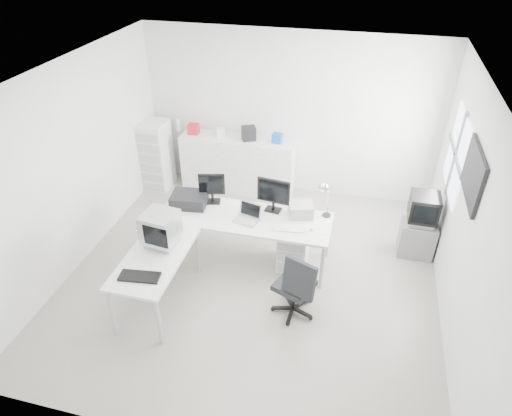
% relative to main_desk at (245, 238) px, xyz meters
% --- Properties ---
extents(floor, '(5.00, 5.00, 0.01)m').
position_rel_main_desk_xyz_m(floor, '(0.19, -0.32, -0.38)').
color(floor, '#B5B2A2').
rests_on(floor, ground).
extents(ceiling, '(5.00, 5.00, 0.01)m').
position_rel_main_desk_xyz_m(ceiling, '(0.19, -0.32, 2.42)').
color(ceiling, white).
rests_on(ceiling, back_wall).
extents(back_wall, '(5.00, 0.02, 2.80)m').
position_rel_main_desk_xyz_m(back_wall, '(0.19, 2.18, 1.02)').
color(back_wall, silver).
rests_on(back_wall, floor).
extents(left_wall, '(0.02, 5.00, 2.80)m').
position_rel_main_desk_xyz_m(left_wall, '(-2.31, -0.32, 1.02)').
color(left_wall, silver).
rests_on(left_wall, floor).
extents(right_wall, '(0.02, 5.00, 2.80)m').
position_rel_main_desk_xyz_m(right_wall, '(2.69, -0.32, 1.02)').
color(right_wall, silver).
rests_on(right_wall, floor).
extents(window, '(0.02, 1.20, 1.10)m').
position_rel_main_desk_xyz_m(window, '(2.67, 0.88, 1.23)').
color(window, white).
rests_on(window, right_wall).
extents(wall_picture, '(0.04, 0.90, 0.60)m').
position_rel_main_desk_xyz_m(wall_picture, '(2.66, -0.22, 1.52)').
color(wall_picture, black).
rests_on(wall_picture, right_wall).
extents(main_desk, '(2.40, 0.80, 0.75)m').
position_rel_main_desk_xyz_m(main_desk, '(0.00, 0.00, 0.00)').
color(main_desk, white).
rests_on(main_desk, floor).
extents(side_desk, '(0.70, 1.40, 0.75)m').
position_rel_main_desk_xyz_m(side_desk, '(-0.85, -1.10, 0.00)').
color(side_desk, white).
rests_on(side_desk, floor).
extents(drawer_pedestal, '(0.40, 0.50, 0.60)m').
position_rel_main_desk_xyz_m(drawer_pedestal, '(0.70, 0.05, -0.08)').
color(drawer_pedestal, white).
rests_on(drawer_pedestal, floor).
extents(inkjet_printer, '(0.54, 0.44, 0.18)m').
position_rel_main_desk_xyz_m(inkjet_printer, '(-0.85, 0.10, 0.46)').
color(inkjet_printer, black).
rests_on(inkjet_printer, main_desk).
extents(lcd_monitor_small, '(0.41, 0.30, 0.47)m').
position_rel_main_desk_xyz_m(lcd_monitor_small, '(-0.55, 0.25, 0.61)').
color(lcd_monitor_small, black).
rests_on(lcd_monitor_small, main_desk).
extents(lcd_monitor_large, '(0.49, 0.25, 0.49)m').
position_rel_main_desk_xyz_m(lcd_monitor_large, '(0.35, 0.25, 0.62)').
color(lcd_monitor_large, black).
rests_on(lcd_monitor_large, main_desk).
extents(laptop, '(0.40, 0.41, 0.22)m').
position_rel_main_desk_xyz_m(laptop, '(0.05, -0.10, 0.48)').
color(laptop, '#B7B7BA').
rests_on(laptop, main_desk).
extents(white_keyboard, '(0.44, 0.18, 0.02)m').
position_rel_main_desk_xyz_m(white_keyboard, '(0.65, -0.15, 0.38)').
color(white_keyboard, white).
rests_on(white_keyboard, main_desk).
extents(white_mouse, '(0.05, 0.05, 0.05)m').
position_rel_main_desk_xyz_m(white_mouse, '(0.95, -0.10, 0.40)').
color(white_mouse, white).
rests_on(white_mouse, main_desk).
extents(laser_printer, '(0.39, 0.36, 0.19)m').
position_rel_main_desk_xyz_m(laser_printer, '(0.75, 0.22, 0.47)').
color(laser_printer, '#A5A5A5').
rests_on(laser_printer, main_desk).
extents(desk_lamp, '(0.15, 0.15, 0.45)m').
position_rel_main_desk_xyz_m(desk_lamp, '(1.10, 0.30, 0.60)').
color(desk_lamp, silver).
rests_on(desk_lamp, main_desk).
extents(crt_monitor, '(0.42, 0.42, 0.43)m').
position_rel_main_desk_xyz_m(crt_monitor, '(-0.85, -0.85, 0.59)').
color(crt_monitor, '#B7B7BA').
rests_on(crt_monitor, side_desk).
extents(black_keyboard, '(0.49, 0.25, 0.03)m').
position_rel_main_desk_xyz_m(black_keyboard, '(-0.85, -1.50, 0.39)').
color(black_keyboard, black).
rests_on(black_keyboard, side_desk).
extents(office_chair, '(0.73, 0.73, 0.97)m').
position_rel_main_desk_xyz_m(office_chair, '(0.87, -0.86, 0.11)').
color(office_chair, '#242729').
rests_on(office_chair, floor).
extents(tv_cabinet, '(0.50, 0.41, 0.54)m').
position_rel_main_desk_xyz_m(tv_cabinet, '(2.41, 0.75, -0.10)').
color(tv_cabinet, slate).
rests_on(tv_cabinet, floor).
extents(crt_tv, '(0.50, 0.48, 0.45)m').
position_rel_main_desk_xyz_m(crt_tv, '(2.41, 0.75, 0.39)').
color(crt_tv, black).
rests_on(crt_tv, tv_cabinet).
extents(sideboard, '(2.01, 0.50, 1.00)m').
position_rel_main_desk_xyz_m(sideboard, '(-0.65, 1.92, 0.13)').
color(sideboard, white).
rests_on(sideboard, floor).
extents(clutter_box_a, '(0.18, 0.17, 0.18)m').
position_rel_main_desk_xyz_m(clutter_box_a, '(-1.45, 1.92, 0.72)').
color(clutter_box_a, red).
rests_on(clutter_box_a, sideboard).
extents(clutter_box_b, '(0.18, 0.17, 0.15)m').
position_rel_main_desk_xyz_m(clutter_box_b, '(-0.95, 1.92, 0.70)').
color(clutter_box_b, white).
rests_on(clutter_box_b, sideboard).
extents(clutter_box_c, '(0.29, 0.28, 0.23)m').
position_rel_main_desk_xyz_m(clutter_box_c, '(-0.45, 1.92, 0.74)').
color(clutter_box_c, black).
rests_on(clutter_box_c, sideboard).
extents(clutter_box_d, '(0.18, 0.16, 0.16)m').
position_rel_main_desk_xyz_m(clutter_box_d, '(0.05, 1.92, 0.71)').
color(clutter_box_d, '#1954B0').
rests_on(clutter_box_d, sideboard).
extents(clutter_bottle, '(0.07, 0.07, 0.22)m').
position_rel_main_desk_xyz_m(clutter_bottle, '(-1.75, 1.96, 0.74)').
color(clutter_bottle, white).
rests_on(clutter_bottle, sideboard).
extents(filing_cabinet, '(0.44, 0.52, 1.25)m').
position_rel_main_desk_xyz_m(filing_cabinet, '(-2.09, 1.65, 0.25)').
color(filing_cabinet, white).
rests_on(filing_cabinet, floor).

